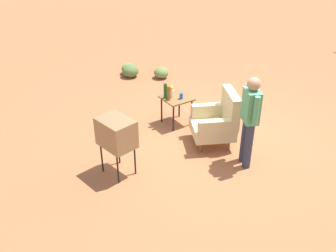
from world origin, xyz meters
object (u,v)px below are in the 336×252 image
(tv_on_stand, at_px, (116,133))
(flower_vase, at_px, (171,91))
(bottle_wine_green, at_px, (165,91))
(side_table, at_px, (177,101))
(bottle_short_clear, at_px, (169,91))
(bottle_tall_amber, at_px, (169,93))
(soda_can_blue, at_px, (181,96))
(person_standing, at_px, (250,117))
(armchair, at_px, (218,120))

(tv_on_stand, relative_size, flower_vase, 3.89)
(tv_on_stand, xyz_separation_m, bottle_wine_green, (-1.00, 1.57, -0.02))
(side_table, relative_size, bottle_short_clear, 3.02)
(tv_on_stand, bearing_deg, bottle_short_clear, 121.99)
(bottle_tall_amber, bearing_deg, tv_on_stand, -60.70)
(tv_on_stand, height_order, bottle_short_clear, tv_on_stand)
(bottle_short_clear, relative_size, bottle_tall_amber, 0.67)
(side_table, height_order, soda_can_blue, soda_can_blue)
(tv_on_stand, distance_m, person_standing, 2.21)
(bottle_short_clear, relative_size, soda_can_blue, 1.64)
(armchair, bearing_deg, bottle_tall_amber, -158.08)
(side_table, bearing_deg, bottle_wine_green, -115.57)
(tv_on_stand, xyz_separation_m, bottle_short_clear, (-1.06, 1.70, -0.08))
(side_table, relative_size, bottle_tall_amber, 2.01)
(soda_can_blue, xyz_separation_m, flower_vase, (-0.15, -0.14, 0.09))
(side_table, bearing_deg, soda_can_blue, 22.70)
(soda_can_blue, height_order, bottle_tall_amber, bottle_tall_amber)
(bottle_wine_green, xyz_separation_m, flower_vase, (0.05, 0.11, -0.01))
(armchair, height_order, person_standing, person_standing)
(side_table, xyz_separation_m, bottle_tall_amber, (0.01, -0.20, 0.24))
(armchair, xyz_separation_m, soda_can_blue, (-0.96, -0.18, 0.17))
(bottle_tall_amber, bearing_deg, soda_can_blue, 70.08)
(flower_vase, bearing_deg, tv_on_stand, -60.53)
(bottle_wine_green, distance_m, bottle_short_clear, 0.16)
(armchair, relative_size, bottle_tall_amber, 3.53)
(soda_can_blue, bearing_deg, tv_on_stand, -66.37)
(tv_on_stand, bearing_deg, armchair, 85.31)
(tv_on_stand, bearing_deg, side_table, 116.81)
(person_standing, bearing_deg, bottle_short_clear, -172.10)
(armchair, xyz_separation_m, flower_vase, (-1.11, -0.32, 0.25))
(armchair, relative_size, bottle_wine_green, 3.31)
(armchair, bearing_deg, flower_vase, -163.97)
(side_table, distance_m, tv_on_stand, 2.01)
(soda_can_blue, relative_size, bottle_tall_amber, 0.41)
(bottle_wine_green, bearing_deg, armchair, 20.31)
(armchair, bearing_deg, bottle_wine_green, -159.69)
(soda_can_blue, bearing_deg, flower_vase, -137.23)
(bottle_wine_green, relative_size, soda_can_blue, 2.62)
(armchair, relative_size, person_standing, 0.65)
(tv_on_stand, relative_size, person_standing, 0.63)
(flower_vase, bearing_deg, bottle_wine_green, -114.08)
(person_standing, bearing_deg, armchair, 178.84)
(bottle_wine_green, distance_m, flower_vase, 0.12)
(armchair, height_order, soda_can_blue, armchair)
(side_table, height_order, bottle_short_clear, bottle_short_clear)
(side_table, xyz_separation_m, bottle_wine_green, (-0.10, -0.21, 0.25))
(armchair, distance_m, bottle_tall_amber, 1.16)
(bottle_wine_green, relative_size, bottle_short_clear, 1.60)
(tv_on_stand, height_order, soda_can_blue, tv_on_stand)
(person_standing, bearing_deg, tv_on_stand, -115.87)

